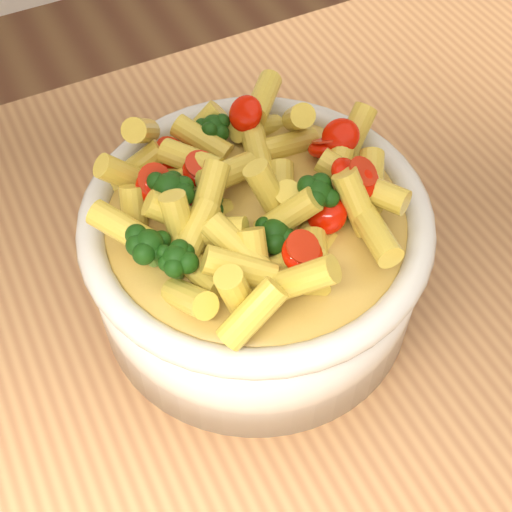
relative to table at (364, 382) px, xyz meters
name	(u,v)px	position (x,y,z in m)	size (l,w,h in m)	color
table	(364,382)	(0.00, 0.00, 0.00)	(1.20, 0.80, 0.90)	#AC7949
serving_bowl	(256,255)	(-0.08, 0.07, 0.16)	(0.26, 0.26, 0.11)	silver
pasta_salad	(256,194)	(-0.08, 0.07, 0.23)	(0.20, 0.20, 0.05)	#F7DA4E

